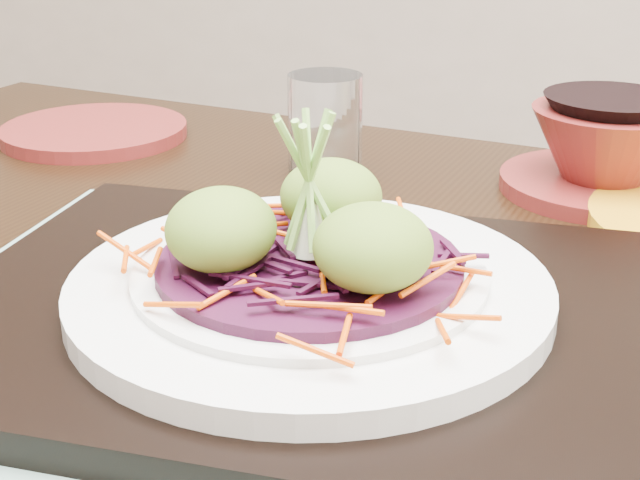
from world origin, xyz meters
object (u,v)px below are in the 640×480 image
(serving_tray, at_px, (310,315))
(terracotta_side_plate, at_px, (94,131))
(dining_table, at_px, (300,437))
(terracotta_bowl_set, at_px, (605,155))
(water_glass, at_px, (325,127))
(white_plate, at_px, (310,286))

(serving_tray, xyz_separation_m, terracotta_side_plate, (-0.33, 0.33, -0.01))
(terracotta_side_plate, bearing_deg, serving_tray, -44.91)
(dining_table, distance_m, terracotta_bowl_set, 0.35)
(serving_tray, relative_size, terracotta_bowl_set, 2.08)
(terracotta_side_plate, distance_m, water_glass, 0.26)
(white_plate, distance_m, terracotta_side_plate, 0.47)
(white_plate, bearing_deg, terracotta_bowl_set, 63.03)
(white_plate, height_order, water_glass, water_glass)
(terracotta_bowl_set, bearing_deg, water_glass, -171.94)
(white_plate, bearing_deg, dining_table, 116.97)
(terracotta_bowl_set, bearing_deg, white_plate, -116.97)
(white_plate, distance_m, water_glass, 0.29)
(water_glass, bearing_deg, terracotta_side_plate, 168.35)
(dining_table, height_order, terracotta_side_plate, terracotta_side_plate)
(serving_tray, relative_size, terracotta_side_plate, 2.28)
(white_plate, xyz_separation_m, water_glass, (-0.07, 0.28, 0.01))
(serving_tray, height_order, water_glass, water_glass)
(terracotta_side_plate, distance_m, terracotta_bowl_set, 0.49)
(water_glass, bearing_deg, white_plate, -75.09)
(white_plate, bearing_deg, serving_tray, 0.00)
(white_plate, bearing_deg, terracotta_side_plate, 135.09)
(dining_table, height_order, white_plate, white_plate)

